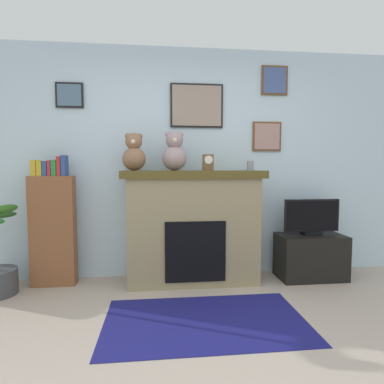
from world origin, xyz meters
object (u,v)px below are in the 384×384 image
(fireplace, at_px, (193,226))
(teddy_bear_brown, at_px, (134,154))
(candle_jar, at_px, (250,166))
(television, at_px, (312,218))
(tv_stand, at_px, (310,256))
(mantel_clock, at_px, (208,162))
(teddy_bear_grey, at_px, (174,153))
(bookshelf, at_px, (53,226))

(fireplace, height_order, teddy_bear_brown, teddy_bear_brown)
(candle_jar, bearing_deg, teddy_bear_brown, -179.98)
(television, xyz_separation_m, candle_jar, (-0.70, 0.04, 0.58))
(tv_stand, relative_size, candle_jar, 7.00)
(television, height_order, mantel_clock, mantel_clock)
(fireplace, height_order, candle_jar, candle_jar)
(teddy_bear_brown, distance_m, teddy_bear_grey, 0.42)
(television, distance_m, mantel_clock, 1.32)
(teddy_bear_brown, bearing_deg, mantel_clock, -0.06)
(television, height_order, candle_jar, candle_jar)
(mantel_clock, bearing_deg, candle_jar, 0.16)
(fireplace, bearing_deg, candle_jar, -1.61)
(television, bearing_deg, tv_stand, 90.00)
(teddy_bear_grey, bearing_deg, bookshelf, 177.10)
(candle_jar, distance_m, mantel_clock, 0.47)
(tv_stand, distance_m, mantel_clock, 1.58)
(television, distance_m, teddy_bear_grey, 1.69)
(fireplace, relative_size, tv_stand, 2.05)
(mantel_clock, relative_size, teddy_bear_brown, 0.44)
(fireplace, bearing_deg, bookshelf, 178.19)
(television, relative_size, mantel_clock, 3.63)
(candle_jar, bearing_deg, television, -3.00)
(tv_stand, relative_size, teddy_bear_brown, 1.85)
(tv_stand, bearing_deg, mantel_clock, 178.33)
(bookshelf, xyz_separation_m, teddy_bear_brown, (0.86, -0.07, 0.76))
(fireplace, distance_m, mantel_clock, 0.71)
(bookshelf, distance_m, tv_stand, 2.84)
(fireplace, xyz_separation_m, candle_jar, (0.63, -0.02, 0.66))
(candle_jar, relative_size, mantel_clock, 0.60)
(television, bearing_deg, bookshelf, 177.94)
(bookshelf, xyz_separation_m, tv_stand, (2.82, -0.10, -0.39))
(bookshelf, distance_m, candle_jar, 2.21)
(tv_stand, height_order, teddy_bear_brown, teddy_bear_brown)
(fireplace, bearing_deg, teddy_bear_grey, -174.76)
(television, bearing_deg, mantel_clock, 178.26)
(bookshelf, bearing_deg, tv_stand, -2.03)
(fireplace, relative_size, bookshelf, 1.09)
(candle_jar, bearing_deg, fireplace, 178.39)
(teddy_bear_grey, bearing_deg, candle_jar, 0.04)
(bookshelf, height_order, television, bookshelf)
(tv_stand, bearing_deg, candle_jar, 177.12)
(television, bearing_deg, teddy_bear_grey, 178.64)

